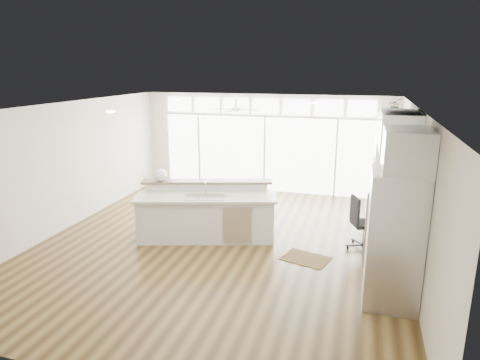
# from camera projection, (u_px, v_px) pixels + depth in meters

# --- Properties ---
(floor) EXTENTS (7.00, 8.00, 0.02)m
(floor) POSITION_uv_depth(u_px,v_px,m) (221.00, 244.00, 8.52)
(floor) COLOR #3E2B13
(floor) RESTS_ON ground
(ceiling) EXTENTS (7.00, 8.00, 0.02)m
(ceiling) POSITION_uv_depth(u_px,v_px,m) (219.00, 107.00, 7.83)
(ceiling) COLOR white
(ceiling) RESTS_ON wall_back
(wall_back) EXTENTS (7.00, 0.04, 2.70)m
(wall_back) POSITION_uv_depth(u_px,v_px,m) (265.00, 143.00, 11.89)
(wall_back) COLOR beige
(wall_back) RESTS_ON floor
(wall_front) EXTENTS (7.00, 0.04, 2.70)m
(wall_front) POSITION_uv_depth(u_px,v_px,m) (98.00, 271.00, 4.46)
(wall_front) COLOR beige
(wall_front) RESTS_ON floor
(wall_left) EXTENTS (0.04, 8.00, 2.70)m
(wall_left) POSITION_uv_depth(u_px,v_px,m) (64.00, 167.00, 9.10)
(wall_left) COLOR beige
(wall_left) RESTS_ON floor
(wall_right) EXTENTS (0.04, 8.00, 2.70)m
(wall_right) POSITION_uv_depth(u_px,v_px,m) (415.00, 192.00, 7.25)
(wall_right) COLOR beige
(wall_right) RESTS_ON floor
(glass_wall) EXTENTS (5.80, 0.06, 2.08)m
(glass_wall) POSITION_uv_depth(u_px,v_px,m) (265.00, 154.00, 11.91)
(glass_wall) COLOR white
(glass_wall) RESTS_ON wall_back
(transom_row) EXTENTS (5.90, 0.06, 0.40)m
(transom_row) POSITION_uv_depth(u_px,v_px,m) (266.00, 106.00, 11.57)
(transom_row) COLOR white
(transom_row) RESTS_ON wall_back
(desk_window) EXTENTS (0.04, 0.85, 0.85)m
(desk_window) POSITION_uv_depth(u_px,v_px,m) (412.00, 176.00, 7.49)
(desk_window) COLOR white
(desk_window) RESTS_ON wall_right
(ceiling_fan) EXTENTS (1.16, 1.16, 0.32)m
(ceiling_fan) POSITION_uv_depth(u_px,v_px,m) (236.00, 106.00, 10.62)
(ceiling_fan) COLOR silver
(ceiling_fan) RESTS_ON ceiling
(recessed_lights) EXTENTS (3.40, 3.00, 0.02)m
(recessed_lights) POSITION_uv_depth(u_px,v_px,m) (222.00, 107.00, 8.02)
(recessed_lights) COLOR white
(recessed_lights) RESTS_ON ceiling
(oven_cabinet) EXTENTS (0.64, 1.20, 2.50)m
(oven_cabinet) POSITION_uv_depth(u_px,v_px,m) (389.00, 172.00, 9.03)
(oven_cabinet) COLOR white
(oven_cabinet) RESTS_ON floor
(desk_nook) EXTENTS (0.72, 1.30, 0.76)m
(desk_nook) POSITION_uv_depth(u_px,v_px,m) (387.00, 237.00, 7.87)
(desk_nook) COLOR white
(desk_nook) RESTS_ON floor
(upper_cabinets) EXTENTS (0.64, 1.30, 0.64)m
(upper_cabinets) POSITION_uv_depth(u_px,v_px,m) (399.00, 130.00, 7.36)
(upper_cabinets) COLOR white
(upper_cabinets) RESTS_ON wall_right
(refrigerator) EXTENTS (0.76, 0.90, 2.00)m
(refrigerator) POSITION_uv_depth(u_px,v_px,m) (394.00, 239.00, 6.19)
(refrigerator) COLOR #BCBBC0
(refrigerator) RESTS_ON floor
(fridge_cabinet) EXTENTS (0.64, 0.90, 0.60)m
(fridge_cabinet) POSITION_uv_depth(u_px,v_px,m) (408.00, 151.00, 5.84)
(fridge_cabinet) COLOR white
(fridge_cabinet) RESTS_ON wall_right
(framed_photos) EXTENTS (0.06, 0.22, 0.80)m
(framed_photos) POSITION_uv_depth(u_px,v_px,m) (408.00, 176.00, 8.10)
(framed_photos) COLOR black
(framed_photos) RESTS_ON wall_right
(kitchen_island) EXTENTS (3.00, 1.80, 1.12)m
(kitchen_island) POSITION_uv_depth(u_px,v_px,m) (206.00, 213.00, 8.61)
(kitchen_island) COLOR white
(kitchen_island) RESTS_ON floor
(rug) EXTENTS (0.96, 0.80, 0.01)m
(rug) POSITION_uv_depth(u_px,v_px,m) (306.00, 259.00, 7.84)
(rug) COLOR #332110
(rug) RESTS_ON floor
(office_chair) EXTENTS (0.69, 0.66, 1.04)m
(office_chair) POSITION_uv_depth(u_px,v_px,m) (365.00, 223.00, 8.16)
(office_chair) COLOR black
(office_chair) RESTS_ON floor
(fishbowl) EXTENTS (0.34, 0.34, 0.26)m
(fishbowl) POSITION_uv_depth(u_px,v_px,m) (161.00, 175.00, 8.82)
(fishbowl) COLOR white
(fishbowl) RESTS_ON kitchen_island
(monitor) EXTENTS (0.13, 0.47, 0.39)m
(monitor) POSITION_uv_depth(u_px,v_px,m) (385.00, 207.00, 7.75)
(monitor) COLOR black
(monitor) RESTS_ON desk_nook
(keyboard) EXTENTS (0.14, 0.34, 0.02)m
(keyboard) POSITION_uv_depth(u_px,v_px,m) (374.00, 216.00, 7.84)
(keyboard) COLOR white
(keyboard) RESTS_ON desk_nook
(potted_plant) EXTENTS (0.29, 0.32, 0.23)m
(potted_plant) POSITION_uv_depth(u_px,v_px,m) (395.00, 107.00, 8.68)
(potted_plant) COLOR #265323
(potted_plant) RESTS_ON oven_cabinet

